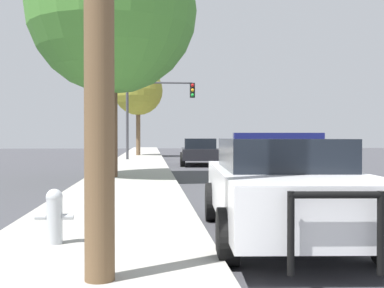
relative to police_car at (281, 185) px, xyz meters
The scene contains 8 objects.
sidewalk_left 2.72m from the police_car, behind, with size 3.00×110.00×0.13m.
police_car is the anchor object (origin of this frame).
fire_hydrant 3.24m from the police_car, 167.08° to the right, with size 0.48×0.21×0.70m.
traffic_light 22.59m from the police_car, 94.10° to the left, with size 4.19×0.35×4.81m.
car_background_midblock 18.29m from the police_car, 87.94° to the left, with size 2.24×4.61×1.41m.
car_background_oncoming 29.08m from the police_car, 80.74° to the left, with size 2.27×4.34×1.31m.
tree_sidewalk_near 11.29m from the police_car, 108.51° to the left, with size 5.75×5.75×8.59m.
tree_sidewalk_far 29.39m from the police_car, 95.58° to the left, with size 3.64×3.64×6.62m.
Camera 1 is at (-4.42, -7.25, 1.49)m, focal length 45.00 mm.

